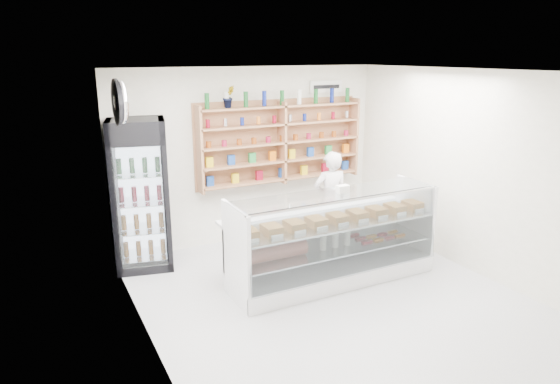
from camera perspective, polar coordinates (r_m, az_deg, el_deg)
room at (r=5.96m, az=6.35°, el=-0.03°), size 5.00×5.00×5.00m
display_counter at (r=6.85m, az=5.97°, el=-7.25°), size 2.85×0.85×1.24m
shop_worker at (r=7.90m, az=5.77°, el=-0.85°), size 0.61×0.44×1.54m
drinks_cooler at (r=7.29m, az=-15.61°, el=-0.28°), size 0.91×0.90×2.14m
wall_shelving at (r=8.13m, az=0.23°, el=5.68°), size 2.84×0.28×1.33m
potted_plant at (r=7.66m, az=-5.88°, el=10.78°), size 0.19×0.15×0.33m
security_mirror at (r=6.08m, az=-17.68°, el=9.74°), size 0.15×0.50×0.50m
wall_sign at (r=8.59m, az=5.28°, el=11.90°), size 0.62×0.03×0.20m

